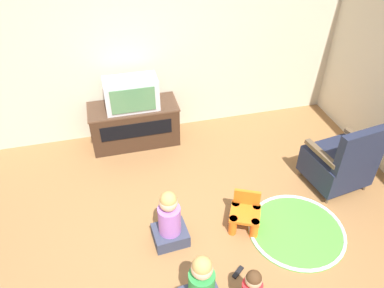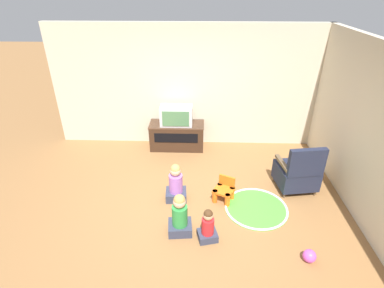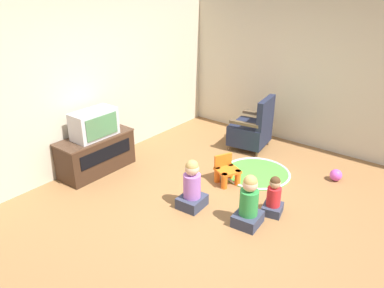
{
  "view_description": "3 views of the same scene",
  "coord_description": "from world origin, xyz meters",
  "px_view_note": "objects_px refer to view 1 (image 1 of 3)",
  "views": [
    {
      "loc": [
        -0.59,
        -2.21,
        3.23
      ],
      "look_at": [
        0.22,
        0.98,
        0.67
      ],
      "focal_mm": 35.0,
      "sensor_mm": 36.0,
      "label": 1
    },
    {
      "loc": [
        0.22,
        -3.82,
        3.33
      ],
      "look_at": [
        0.06,
        0.71,
        0.84
      ],
      "focal_mm": 28.0,
      "sensor_mm": 36.0,
      "label": 2
    },
    {
      "loc": [
        -3.5,
        -2.34,
        2.8
      ],
      "look_at": [
        0.33,
        0.69,
        0.61
      ],
      "focal_mm": 35.0,
      "sensor_mm": 36.0,
      "label": 3
    }
  ],
  "objects_px": {
    "tv_cabinet": "(135,123)",
    "remote_control": "(238,272)",
    "television": "(131,94)",
    "yellow_kid_chair": "(245,215)",
    "black_armchair": "(340,162)",
    "child_watching_left": "(170,221)",
    "child_watching_right": "(201,287)"
  },
  "relations": [
    {
      "from": "tv_cabinet",
      "to": "remote_control",
      "type": "xyz_separation_m",
      "value": [
        0.68,
        -2.36,
        -0.29
      ]
    },
    {
      "from": "television",
      "to": "yellow_kid_chair",
      "type": "distance_m",
      "value": 2.1
    },
    {
      "from": "tv_cabinet",
      "to": "black_armchair",
      "type": "height_order",
      "value": "black_armchair"
    },
    {
      "from": "tv_cabinet",
      "to": "remote_control",
      "type": "bearing_deg",
      "value": -73.93
    },
    {
      "from": "television",
      "to": "child_watching_left",
      "type": "xyz_separation_m",
      "value": [
        0.12,
        -1.76,
        -0.5
      ]
    },
    {
      "from": "tv_cabinet",
      "to": "television",
      "type": "distance_m",
      "value": 0.49
    },
    {
      "from": "child_watching_right",
      "to": "black_armchair",
      "type": "bearing_deg",
      "value": 23.56
    },
    {
      "from": "yellow_kid_chair",
      "to": "child_watching_right",
      "type": "distance_m",
      "value": 1.05
    },
    {
      "from": "tv_cabinet",
      "to": "child_watching_right",
      "type": "distance_m",
      "value": 2.6
    },
    {
      "from": "television",
      "to": "child_watching_left",
      "type": "relative_size",
      "value": 0.99
    },
    {
      "from": "child_watching_right",
      "to": "television",
      "type": "bearing_deg",
      "value": 90.01
    },
    {
      "from": "television",
      "to": "child_watching_right",
      "type": "height_order",
      "value": "television"
    },
    {
      "from": "television",
      "to": "child_watching_right",
      "type": "relative_size",
      "value": 1.0
    },
    {
      "from": "yellow_kid_chair",
      "to": "child_watching_right",
      "type": "xyz_separation_m",
      "value": [
        -0.7,
        -0.78,
        0.12
      ]
    },
    {
      "from": "child_watching_right",
      "to": "remote_control",
      "type": "distance_m",
      "value": 0.57
    },
    {
      "from": "child_watching_left",
      "to": "yellow_kid_chair",
      "type": "bearing_deg",
      "value": -4.3
    },
    {
      "from": "tv_cabinet",
      "to": "remote_control",
      "type": "relative_size",
      "value": 8.17
    },
    {
      "from": "yellow_kid_chair",
      "to": "child_watching_left",
      "type": "bearing_deg",
      "value": -154.83
    },
    {
      "from": "yellow_kid_chair",
      "to": "child_watching_right",
      "type": "bearing_deg",
      "value": -106.51
    },
    {
      "from": "television",
      "to": "child_watching_left",
      "type": "distance_m",
      "value": 1.84
    },
    {
      "from": "child_watching_left",
      "to": "child_watching_right",
      "type": "distance_m",
      "value": 0.79
    },
    {
      "from": "tv_cabinet",
      "to": "child_watching_left",
      "type": "distance_m",
      "value": 1.81
    },
    {
      "from": "yellow_kid_chair",
      "to": "child_watching_left",
      "type": "distance_m",
      "value": 0.83
    },
    {
      "from": "television",
      "to": "black_armchair",
      "type": "height_order",
      "value": "television"
    },
    {
      "from": "remote_control",
      "to": "child_watching_right",
      "type": "bearing_deg",
      "value": 170.13
    },
    {
      "from": "tv_cabinet",
      "to": "remote_control",
      "type": "height_order",
      "value": "tv_cabinet"
    },
    {
      "from": "tv_cabinet",
      "to": "television",
      "type": "xyz_separation_m",
      "value": [
        -0.0,
        -0.04,
        0.49
      ]
    },
    {
      "from": "yellow_kid_chair",
      "to": "child_watching_right",
      "type": "height_order",
      "value": "child_watching_right"
    },
    {
      "from": "television",
      "to": "tv_cabinet",
      "type": "bearing_deg",
      "value": 90.0
    },
    {
      "from": "child_watching_right",
      "to": "remote_control",
      "type": "relative_size",
      "value": 4.7
    },
    {
      "from": "remote_control",
      "to": "child_watching_left",
      "type": "bearing_deg",
      "value": 97.64
    },
    {
      "from": "television",
      "to": "remote_control",
      "type": "height_order",
      "value": "television"
    }
  ]
}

